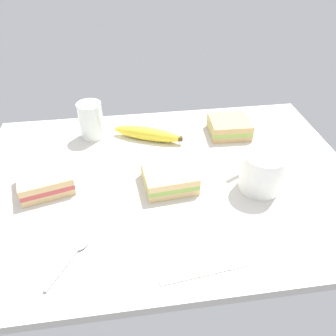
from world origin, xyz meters
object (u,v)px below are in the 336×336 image
spoon (74,253)px  sandwich_side (229,127)px  coffee_mug_black (262,171)px  sandwich_extra (170,177)px  paper_napkin (191,240)px  banana (148,134)px  glass_of_milk (91,122)px  sandwich_main (45,180)px

spoon → sandwich_side: bearing=-137.5°
spoon → coffee_mug_black: bearing=-161.7°
coffee_mug_black → sandwich_extra: 20.54cm
spoon → paper_napkin: spoon is taller
sandwich_extra → banana: (3.17, -19.74, -0.38)cm
sandwich_side → glass_of_milk: (37.92, -4.01, 2.26)cm
glass_of_milk → sandwich_main: bearing=64.6°
sandwich_side → banana: size_ratio=0.59×
sandwich_side → spoon: size_ratio=0.96×
coffee_mug_black → glass_of_milk: 47.01cm
banana → spoon: size_ratio=1.64×
coffee_mug_black → spoon: (40.35, 13.37, -4.35)cm
coffee_mug_black → sandwich_side: coffee_mug_black is taller
glass_of_milk → spoon: 41.07cm
spoon → glass_of_milk: bearing=-93.1°
sandwich_extra → spoon: 26.69cm
sandwich_main → sandwich_side: (-47.68, -16.56, -0.00)cm
coffee_mug_black → glass_of_milk: bearing=-35.7°
sandwich_extra → sandwich_main: bearing=-6.2°
sandwich_main → sandwich_side: bearing=-160.9°
banana → sandwich_main: bearing=34.0°
sandwich_main → glass_of_milk: glass_of_milk is taller
glass_of_milk → paper_napkin: 45.49cm
spoon → paper_napkin: size_ratio=0.73×
glass_of_milk → paper_napkin: (-19.92, 40.67, -4.31)cm
sandwich_extra → glass_of_milk: bearing=-52.5°
glass_of_milk → banana: bearing=165.5°
glass_of_milk → banana: size_ratio=0.52×
sandwich_side → banana: bearing=-0.4°
coffee_mug_black → glass_of_milk: size_ratio=1.19×
sandwich_main → spoon: sandwich_main is taller
sandwich_extra → paper_napkin: (-1.78, 17.05, -2.05)cm
coffee_mug_black → sandwich_main: size_ratio=0.87×
sandwich_extra → banana: 20.00cm
banana → coffee_mug_black: bearing=134.5°
sandwich_main → banana: (-24.73, -16.70, -0.38)cm
sandwich_extra → glass_of_milk: 29.86cm
paper_napkin → banana: bearing=-82.3°
sandwich_side → banana: 22.95cm
sandwich_side → spoon: (40.10, 36.80, -1.82)cm
sandwich_main → glass_of_milk: size_ratio=1.38×
sandwich_main → spoon: (-7.58, 20.24, -1.82)cm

